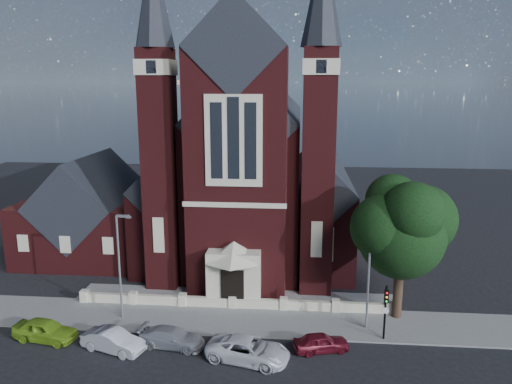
% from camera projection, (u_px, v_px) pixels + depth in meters
% --- Properties ---
extents(ground, '(120.00, 120.00, 0.00)m').
position_uv_depth(ground, '(245.00, 269.00, 47.40)').
color(ground, black).
rests_on(ground, ground).
extents(pavement_strip, '(60.00, 5.00, 0.12)m').
position_uv_depth(pavement_strip, '(229.00, 320.00, 37.19)').
color(pavement_strip, slate).
rests_on(pavement_strip, ground).
extents(forecourt_paving, '(26.00, 3.00, 0.14)m').
position_uv_depth(forecourt_paving, '(236.00, 298.00, 41.08)').
color(forecourt_paving, slate).
rests_on(forecourt_paving, ground).
extents(forecourt_wall, '(24.00, 0.40, 0.90)m').
position_uv_depth(forecourt_wall, '(233.00, 308.00, 39.13)').
color(forecourt_wall, beige).
rests_on(forecourt_wall, ground).
extents(church, '(20.01, 34.90, 29.20)m').
position_uv_depth(church, '(252.00, 170.00, 53.37)').
color(church, '#491315').
rests_on(church, ground).
extents(parish_hall, '(12.00, 12.20, 10.24)m').
position_uv_depth(parish_hall, '(92.00, 216.00, 50.83)').
color(parish_hall, '#491315').
rests_on(parish_hall, ground).
extents(street_tree, '(6.40, 6.60, 10.70)m').
position_uv_depth(street_tree, '(404.00, 230.00, 35.78)').
color(street_tree, black).
rests_on(street_tree, ground).
extents(street_lamp_left, '(1.16, 0.22, 8.09)m').
position_uv_depth(street_lamp_left, '(120.00, 261.00, 36.39)').
color(street_lamp_left, gray).
rests_on(street_lamp_left, ground).
extents(street_lamp_right, '(1.16, 0.22, 8.09)m').
position_uv_depth(street_lamp_right, '(370.00, 269.00, 34.84)').
color(street_lamp_right, gray).
rests_on(street_lamp_right, ground).
extents(traffic_signal, '(0.28, 0.42, 4.00)m').
position_uv_depth(traffic_signal, '(386.00, 306.00, 33.67)').
color(traffic_signal, black).
rests_on(traffic_signal, ground).
extents(car_lime_van, '(4.67, 2.47, 1.51)m').
position_uv_depth(car_lime_van, '(45.00, 330.00, 34.14)').
color(car_lime_van, '#80B023').
rests_on(car_lime_van, ground).
extents(car_silver_a, '(4.60, 2.77, 1.43)m').
position_uv_depth(car_silver_a, '(113.00, 341.00, 32.81)').
color(car_silver_a, '#B1B2BA').
rests_on(car_silver_a, ground).
extents(car_silver_b, '(4.69, 2.46, 1.30)m').
position_uv_depth(car_silver_b, '(172.00, 338.00, 33.34)').
color(car_silver_b, gray).
rests_on(car_silver_b, ground).
extents(car_white_suv, '(5.78, 3.66, 1.48)m').
position_uv_depth(car_white_suv, '(248.00, 350.00, 31.63)').
color(car_white_suv, white).
rests_on(car_white_suv, ground).
extents(car_dark_red, '(3.93, 2.39, 1.25)m').
position_uv_depth(car_dark_red, '(321.00, 342.00, 32.77)').
color(car_dark_red, maroon).
rests_on(car_dark_red, ground).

